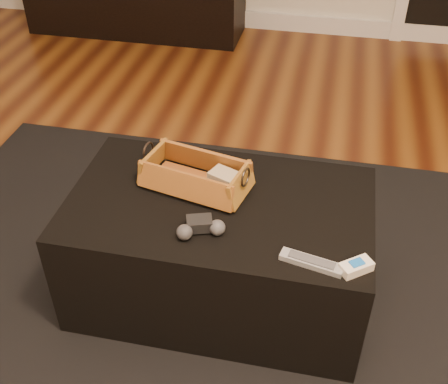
% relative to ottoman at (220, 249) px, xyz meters
% --- Properties ---
extents(floor, '(5.00, 5.50, 0.01)m').
position_rel_ottoman_xyz_m(floor, '(-0.14, -0.17, -0.23)').
color(floor, brown).
rests_on(floor, ground).
extents(baseboard, '(5.00, 0.04, 0.12)m').
position_rel_ottoman_xyz_m(baseboard, '(-0.14, 2.57, -0.16)').
color(baseboard, white).
rests_on(baseboard, floor).
extents(area_rug, '(2.60, 2.00, 0.01)m').
position_rel_ottoman_xyz_m(area_rug, '(0.00, -0.05, -0.22)').
color(area_rug, black).
rests_on(area_rug, floor).
extents(ottoman, '(1.00, 0.60, 0.42)m').
position_rel_ottoman_xyz_m(ottoman, '(0.00, 0.00, 0.00)').
color(ottoman, black).
rests_on(ottoman, area_rug).
extents(tv_remote, '(0.19, 0.07, 0.02)m').
position_rel_ottoman_xyz_m(tv_remote, '(-0.12, 0.06, 0.23)').
color(tv_remote, black).
rests_on(tv_remote, wicker_basket).
extents(cloth_bundle, '(0.12, 0.10, 0.05)m').
position_rel_ottoman_xyz_m(cloth_bundle, '(0.00, 0.07, 0.25)').
color(cloth_bundle, tan).
rests_on(cloth_bundle, wicker_basket).
extents(wicker_basket, '(0.39, 0.26, 0.13)m').
position_rel_ottoman_xyz_m(wicker_basket, '(-0.09, 0.07, 0.25)').
color(wicker_basket, '#A75B25').
rests_on(wicker_basket, ottoman).
extents(game_controller, '(0.16, 0.12, 0.05)m').
position_rel_ottoman_xyz_m(game_controller, '(-0.02, -0.16, 0.23)').
color(game_controller, black).
rests_on(game_controller, ottoman).
extents(silver_remote, '(0.19, 0.08, 0.02)m').
position_rel_ottoman_xyz_m(silver_remote, '(0.32, -0.22, 0.22)').
color(silver_remote, '#9B9EA2').
rests_on(silver_remote, ottoman).
extents(cream_gadget, '(0.10, 0.09, 0.03)m').
position_rel_ottoman_xyz_m(cream_gadget, '(0.44, -0.22, 0.23)').
color(cream_gadget, silver).
rests_on(cream_gadget, ottoman).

